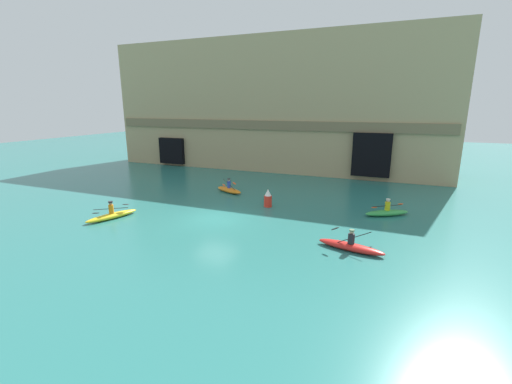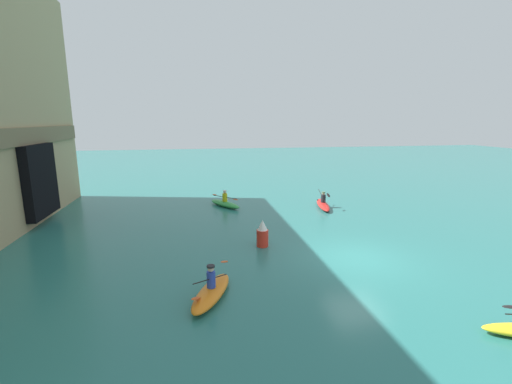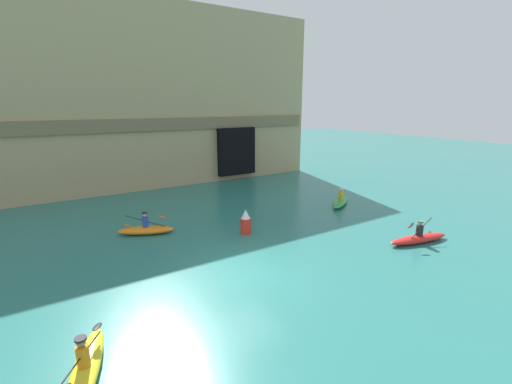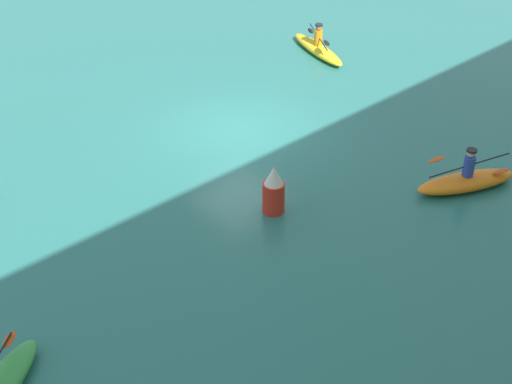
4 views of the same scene
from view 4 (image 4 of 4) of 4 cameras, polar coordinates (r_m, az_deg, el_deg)
ground_plane at (r=21.43m, az=-1.36°, el=5.00°), size 120.00×120.00×0.00m
kayak_orange at (r=19.31m, az=16.46°, el=0.90°), size 2.89×1.87×1.17m
kayak_yellow at (r=26.82m, az=4.97°, el=11.42°), size 1.64×3.41×1.14m
marker_buoy at (r=17.45m, az=1.42°, el=0.09°), size 0.56×0.56×1.28m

